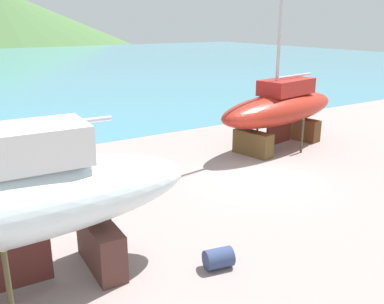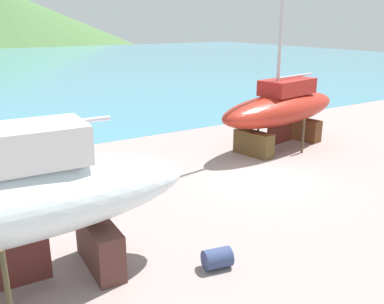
# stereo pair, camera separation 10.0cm
# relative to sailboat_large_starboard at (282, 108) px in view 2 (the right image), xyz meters

# --- Properties ---
(ground_plane) EXTENTS (53.33, 53.33, 0.00)m
(ground_plane) POSITION_rel_sailboat_large_starboard_xyz_m (-4.07, -7.65, -2.09)
(ground_plane) COLOR gray
(sea_water) EXTENTS (145.87, 92.28, 0.01)m
(sea_water) POSITION_rel_sailboat_large_starboard_xyz_m (-4.07, 51.82, -2.09)
(sea_water) COLOR teal
(sea_water) RESTS_ON ground
(headland_hill) EXTENTS (160.75, 160.75, 33.72)m
(headland_hill) POSITION_rel_sailboat_large_starboard_xyz_m (7.53, 138.33, -2.09)
(headland_hill) COLOR #486C3B
(headland_hill) RESTS_ON ground
(sailboat_large_starboard) EXTENTS (8.92, 4.15, 14.93)m
(sailboat_large_starboard) POSITION_rel_sailboat_large_starboard_xyz_m (0.00, 0.00, 0.00)
(sailboat_large_starboard) COLOR brown
(sailboat_large_starboard) RESTS_ON ground
(barrel_rust_near) EXTENTS (1.03, 1.04, 0.68)m
(barrel_rust_near) POSITION_rel_sailboat_large_starboard_xyz_m (-8.72, -0.06, -1.75)
(barrel_rust_near) COLOR brown
(barrel_rust_near) RESTS_ON ground
(barrel_tipped_left) EXTENTS (0.85, 0.69, 0.56)m
(barrel_tipped_left) POSITION_rel_sailboat_large_starboard_xyz_m (-9.55, -7.75, -1.81)
(barrel_tipped_left) COLOR navy
(barrel_tipped_left) RESTS_ON ground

